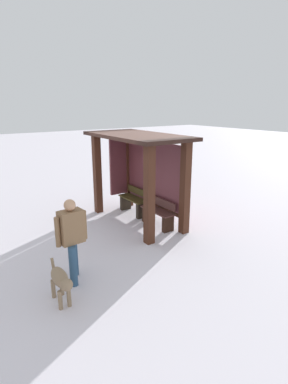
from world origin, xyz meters
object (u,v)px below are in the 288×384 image
Objects in this scene: bench_left_inside at (134,202)px; person_walking at (72,234)px; bus_shelter at (140,162)px; bench_center_inside at (158,214)px; dog at (61,280)px.

person_walking is at bearing -50.04° from bench_left_inside.
bus_shelter is 1.42m from bench_left_inside.
person_walking reaches higher than bench_left_inside.
bench_left_inside is 1.00× the size of bench_center_inside.
bus_shelter is 2.88× the size of bench_center_inside.
bench_left_inside is 3.83m from person_walking.
bench_left_inside reaches higher than dog.
bench_left_inside is at bearing 129.96° from person_walking.
person_walking is (2.43, -2.90, 0.58)m from bench_left_inside.
person_walking is (1.92, -2.80, -0.74)m from bus_shelter.
bench_left_inside is 0.70× the size of person_walking.
bench_center_inside is 3.79m from dog.
bench_center_inside is (0.69, 0.11, -1.33)m from bus_shelter.
bench_left_inside is (-0.52, 0.11, -1.32)m from bus_shelter.
bench_center_inside is (1.21, 0.00, -0.01)m from bench_left_inside.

